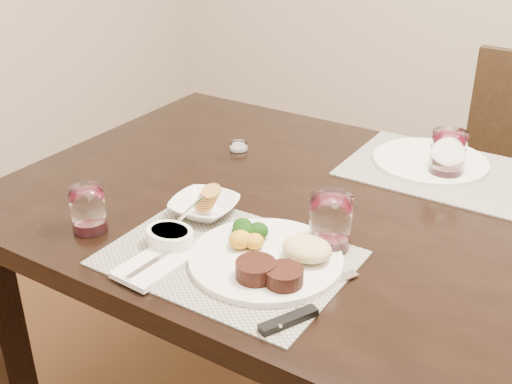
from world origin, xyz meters
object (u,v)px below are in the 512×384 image
Objects in this scene: dinner_plate at (271,257)px; cracker_bowl at (204,206)px; wine_glass_near at (330,225)px; steak_knife at (297,311)px; far_plate at (430,161)px.

dinner_plate is 1.87× the size of cracker_bowl.
wine_glass_near is at bearing 68.96° from dinner_plate.
cracker_bowl is 0.29m from wine_glass_near.
steak_knife is 2.21× the size of wine_glass_near.
wine_glass_near reaches higher than far_plate.
dinner_plate is 0.25m from cracker_bowl.
wine_glass_near is at bearing 129.11° from steak_knife.
steak_knife is at bearing -30.14° from cracker_bowl.
steak_knife and far_plate have the same top height.
steak_knife is 0.23m from wine_glass_near.
cracker_bowl is (-0.23, 0.09, 0.00)m from dinner_plate.
cracker_bowl is at bearing -175.34° from wine_glass_near.
wine_glass_near is 0.40× the size of far_plate.
far_plate is (0.10, 0.62, -0.01)m from dinner_plate.
steak_knife is at bearing -34.63° from dinner_plate.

